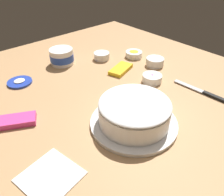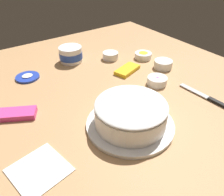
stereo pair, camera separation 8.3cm
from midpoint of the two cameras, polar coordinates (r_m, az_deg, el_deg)
ground_plane at (r=0.97m, az=0.39°, el=0.47°), size 1.54×1.54×0.00m
frosted_cake at (r=0.79m, az=7.69°, el=-4.26°), size 0.31×0.31×0.11m
frosting_tub at (r=1.26m, az=-8.46°, el=10.84°), size 0.12×0.12×0.08m
frosting_tub_lid at (r=1.15m, az=-18.59°, el=4.99°), size 0.11×0.11×0.02m
spreading_knife at (r=1.04m, az=25.21°, el=-0.07°), size 0.03×0.24×0.01m
sprinkle_bowl_green at (r=1.22m, az=14.69°, el=8.27°), size 0.09×0.09×0.04m
sprinkle_bowl_yellow at (r=1.31m, az=9.69°, el=10.55°), size 0.09×0.09×0.04m
sprinkle_bowl_rainbow at (r=1.07m, az=13.48°, el=4.28°), size 0.09×0.09×0.04m
sprinkle_bowl_orange at (r=1.28m, az=1.48°, el=10.62°), size 0.09×0.09×0.04m
candy_box_lower at (r=1.16m, az=5.93°, el=7.02°), size 0.15×0.11×0.02m
candy_box_upper at (r=0.91m, az=-21.06°, el=-3.88°), size 0.17×0.13×0.02m
paper_napkin at (r=0.71m, az=-14.57°, el=-17.20°), size 0.18×0.18×0.01m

